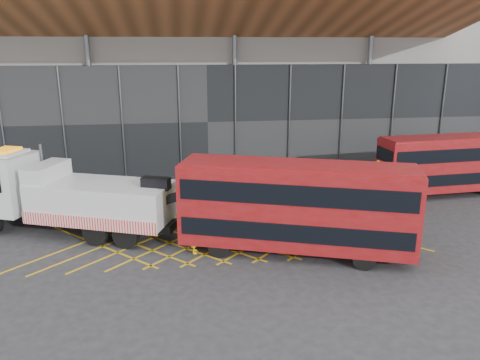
{
  "coord_description": "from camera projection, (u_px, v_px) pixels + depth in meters",
  "views": [
    {
      "loc": [
        -0.27,
        -22.22,
        9.28
      ],
      "look_at": [
        3.0,
        1.5,
        2.4
      ],
      "focal_mm": 35.0,
      "sensor_mm": 36.0,
      "label": 1
    }
  ],
  "objects": [
    {
      "name": "construction_building",
      "position": [
        200.0,
        50.0,
        39.05
      ],
      "size": [
        55.0,
        23.97,
        18.0
      ],
      "color": "gray",
      "rests_on": "ground_plane"
    },
    {
      "name": "bus_towed",
      "position": [
        296.0,
        205.0,
        21.09
      ],
      "size": [
        10.73,
        5.74,
        4.29
      ],
      "rotation": [
        0.0,
        0.0,
        -0.33
      ],
      "color": "maroon",
      "rests_on": "ground_plane"
    },
    {
      "name": "ground_plane",
      "position": [
        186.0,
        236.0,
        23.76
      ],
      "size": [
        120.0,
        120.0,
        0.0
      ],
      "primitive_type": "plane",
      "color": "#272729"
    },
    {
      "name": "road_markings",
      "position": [
        217.0,
        234.0,
        23.96
      ],
      "size": [
        19.96,
        7.16,
        0.01
      ],
      "color": "gold",
      "rests_on": "ground_plane"
    },
    {
      "name": "recovery_truck",
      "position": [
        64.0,
        195.0,
        23.73
      ],
      "size": [
        12.11,
        6.5,
        4.31
      ],
      "rotation": [
        0.0,
        0.0,
        -0.36
      ],
      "color": "black",
      "rests_on": "ground_plane"
    },
    {
      "name": "worker",
      "position": [
        194.0,
        235.0,
        21.6
      ],
      "size": [
        0.45,
        0.65,
        1.74
      ],
      "primitive_type": "imported",
      "rotation": [
        0.0,
        0.0,
        1.52
      ],
      "color": "yellow",
      "rests_on": "ground_plane"
    },
    {
      "name": "bus_second",
      "position": [
        451.0,
        163.0,
        29.77
      ],
      "size": [
        9.56,
        2.89,
        3.83
      ],
      "rotation": [
        0.0,
        0.0,
        0.07
      ],
      "color": "maroon",
      "rests_on": "ground_plane"
    }
  ]
}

